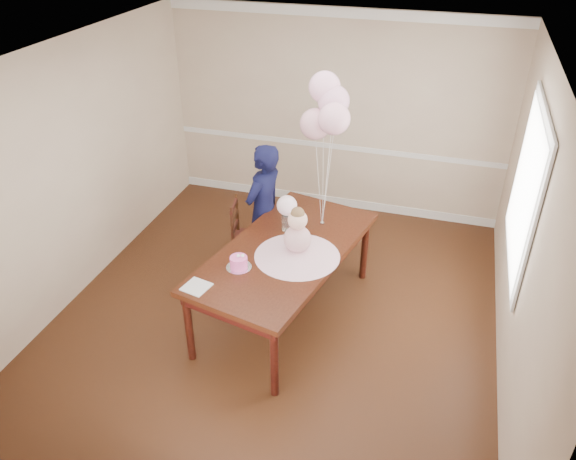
{
  "coord_description": "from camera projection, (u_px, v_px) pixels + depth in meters",
  "views": [
    {
      "loc": [
        1.47,
        -4.5,
        3.91
      ],
      "look_at": [
        0.11,
        -0.02,
        1.05
      ],
      "focal_mm": 35.0,
      "sensor_mm": 36.0,
      "label": 1
    }
  ],
  "objects": [
    {
      "name": "cake_platter",
      "position": [
        239.0,
        267.0,
        5.32
      ],
      "size": [
        0.29,
        0.29,
        0.01
      ],
      "primitive_type": "cylinder",
      "rotation": [
        0.0,
        0.0,
        -0.21
      ],
      "color": "silver",
      "rests_on": "dining_table_top"
    },
    {
      "name": "balloon_b",
      "position": [
        334.0,
        119.0,
        5.28
      ],
      "size": [
        0.31,
        0.31,
        0.31
      ],
      "primitive_type": "sphere",
      "color": "#F3ACC2",
      "rests_on": "balloon_ribbon_b"
    },
    {
      "name": "chair_back_post_l",
      "position": [
        232.0,
        226.0,
        6.32
      ],
      "size": [
        0.04,
        0.04,
        0.49
      ],
      "primitive_type": "cylinder",
      "rotation": [
        0.0,
        0.0,
        0.19
      ],
      "color": "#37190F",
      "rests_on": "dining_chair_seat"
    },
    {
      "name": "baby_torso",
      "position": [
        297.0,
        239.0,
        5.39
      ],
      "size": [
        0.27,
        0.27,
        0.27
      ],
      "primitive_type": "sphere",
      "color": "pink",
      "rests_on": "baby_skirt"
    },
    {
      "name": "chair_back_post_r",
      "position": [
        237.0,
        212.0,
        6.59
      ],
      "size": [
        0.04,
        0.04,
        0.49
      ],
      "primitive_type": "cylinder",
      "rotation": [
        0.0,
        0.0,
        0.19
      ],
      "color": "#3E2010",
      "rests_on": "dining_chair_seat"
    },
    {
      "name": "chair_leg_bl",
      "position": [
        240.0,
        245.0,
        6.83
      ],
      "size": [
        0.04,
        0.04,
        0.38
      ],
      "primitive_type": "cylinder",
      "rotation": [
        0.0,
        0.0,
        0.19
      ],
      "color": "#3E1911",
      "rests_on": "floor"
    },
    {
      "name": "floor",
      "position": [
        279.0,
        310.0,
        6.08
      ],
      "size": [
        4.5,
        5.0,
        0.0
      ],
      "primitive_type": "cube",
      "color": "black",
      "rests_on": "ground"
    },
    {
      "name": "wall_back",
      "position": [
        336.0,
        114.0,
        7.42
      ],
      "size": [
        4.5,
        0.02,
        2.7
      ],
      "primitive_type": "cube",
      "color": "tan",
      "rests_on": "floor"
    },
    {
      "name": "chair_leg_fr",
      "position": [
        262.0,
        262.0,
        6.53
      ],
      "size": [
        0.04,
        0.04,
        0.38
      ],
      "primitive_type": "cylinder",
      "rotation": [
        0.0,
        0.0,
        0.19
      ],
      "color": "#32170D",
      "rests_on": "floor"
    },
    {
      "name": "birthday_cake",
      "position": [
        239.0,
        262.0,
        5.29
      ],
      "size": [
        0.2,
        0.2,
        0.11
      ],
      "primitive_type": "cylinder",
      "rotation": [
        0.0,
        0.0,
        -0.21
      ],
      "color": "#FF50B1",
      "rests_on": "cake_platter"
    },
    {
      "name": "woman",
      "position": [
        264.0,
        211.0,
        6.33
      ],
      "size": [
        0.54,
        0.67,
        1.59
      ],
      "primitive_type": "imported",
      "rotation": [
        0.0,
        0.0,
        -1.87
      ],
      "color": "black",
      "rests_on": "floor"
    },
    {
      "name": "window_blinds",
      "position": [
        524.0,
        190.0,
        5.13
      ],
      "size": [
        0.01,
        1.5,
        1.4
      ],
      "primitive_type": "cube",
      "color": "white",
      "rests_on": "wall_right"
    },
    {
      "name": "balloon_ribbon_c",
      "position": [
        327.0,
        173.0,
        5.74
      ],
      "size": [
        0.05,
        0.1,
        1.15
      ],
      "primitive_type": "cylinder",
      "rotation": [
        -0.09,
        0.02,
        -0.21
      ],
      "color": "white",
      "rests_on": "balloon_weight"
    },
    {
      "name": "cake_flower_a",
      "position": [
        238.0,
        256.0,
        5.25
      ],
      "size": [
        0.03,
        0.03,
        0.03
      ],
      "primitive_type": "sphere",
      "color": "white",
      "rests_on": "birthday_cake"
    },
    {
      "name": "chair_slat_low",
      "position": [
        235.0,
        227.0,
        6.51
      ],
      "size": [
        0.09,
        0.35,
        0.04
      ],
      "primitive_type": "cube",
      "rotation": [
        0.0,
        0.0,
        0.19
      ],
      "color": "#38150F",
      "rests_on": "dining_chair_seat"
    },
    {
      "name": "table_leg_fl",
      "position": [
        189.0,
        327.0,
        5.27
      ],
      "size": [
        0.09,
        0.09,
        0.78
      ],
      "primitive_type": "cylinder",
      "rotation": [
        0.0,
        0.0,
        -0.21
      ],
      "color": "black",
      "rests_on": "floor"
    },
    {
      "name": "roses_near",
      "position": [
        287.0,
        205.0,
        5.77
      ],
      "size": [
        0.21,
        0.21,
        0.21
      ],
      "primitive_type": "sphere",
      "color": "white",
      "rests_on": "rose_vase_near"
    },
    {
      "name": "napkin",
      "position": [
        196.0,
        287.0,
        5.06
      ],
      "size": [
        0.26,
        0.26,
        0.01
      ],
      "primitive_type": "cube",
      "rotation": [
        0.0,
        0.0,
        -0.21
      ],
      "color": "silver",
      "rests_on": "dining_table_top"
    },
    {
      "name": "chair_slat_mid",
      "position": [
        235.0,
        216.0,
        6.44
      ],
      "size": [
        0.09,
        0.35,
        0.04
      ],
      "primitive_type": "cube",
      "rotation": [
        0.0,
        0.0,
        0.19
      ],
      "color": "#371B0F",
      "rests_on": "dining_chair_seat"
    },
    {
      "name": "baby_head",
      "position": [
        298.0,
        220.0,
        5.28
      ],
      "size": [
        0.19,
        0.19,
        0.19
      ],
      "primitive_type": "sphere",
      "color": "beige",
      "rests_on": "baby_torso"
    },
    {
      "name": "balloon_weight",
      "position": [
        322.0,
        223.0,
        6.0
      ],
      "size": [
        0.05,
        0.05,
        0.02
      ],
      "primitive_type": "cylinder",
      "rotation": [
        0.0,
        0.0,
        -0.21
      ],
      "color": "silver",
      "rests_on": "dining_table_top"
    },
    {
      "name": "table_leg_fr",
      "position": [
        274.0,
        362.0,
        4.88
      ],
      "size": [
        0.09,
        0.09,
        0.78
      ],
      "primitive_type": "cylinder",
      "rotation": [
        0.0,
        0.0,
        -0.21
      ],
      "color": "black",
      "rests_on": "floor"
    },
    {
      "name": "table_leg_bl",
      "position": [
        293.0,
        229.0,
        6.79
      ],
      "size": [
        0.09,
        0.09,
        0.78
      ],
      "primitive_type": "cylinder",
      "rotation": [
        0.0,
        0.0,
        -0.21
      ],
      "color": "black",
      "rests_on": "floor"
    },
    {
      "name": "rose_vase_near",
      "position": [
        287.0,
        222.0,
        5.87
      ],
      "size": [
        0.13,
        0.13,
        0.18
      ],
      "primitive_type": "cylinder",
      "rotation": [
        0.0,
        0.0,
        -0.21
      ],
      "color": "silver",
      "rests_on": "dining_table_top"
    },
    {
      "name": "ceiling",
      "position": [
        276.0,
        58.0,
        4.67
      ],
      "size": [
        4.5,
        5.0,
        0.02
      ],
      "primitive_type": "cube",
      "color": "white",
      "rests_on": "wall_back"
    },
    {
      "name": "table_leg_br",
      "position": [
        365.0,
        249.0,
        6.4
      ],
      "size": [
        0.09,
        0.09,
        0.78
      ],
      "primitive_type": "cylinder",
      "rotation": [
        0.0,
        0.0,
        -0.21
      ],
      "color": "black",
      "rests_on": "floor"
    },
    {
      "name": "balloon_ribbon_d",
      "position": [
        323.0,
        166.0,
        5.74
      ],
      "size": [
        0.07,
        0.13,
        1.26
      ],
      "primitive_type": "cylinder",
      "rotation": [
        -0.09,
        -0.07,
        -0.21
      ],
      "color": "white",
      "rests_on": "balloon_weight"
    },
    {
      "name": "baby_skirt",
      "position": [
        297.0,
        251.0,
        5.46
      ],
      "size": [
        1.0,
        1.0,
        0.11
      ],
      "primitive_type": "cone",
      "rotation": [
        0.0,
        0.0,
        -0.21
      ],
      "color": "#E2A7B9",
      "rests_on": "dining_table_top"
    },
    {
      "name": "baseboard_trim",
      "position": [
        332.0,
        200.0,
        8.08
      ],
      "size": [
        4.5,
        0.02,
        0.12
      ],
      "primitive_type": "cube",
      "color": "white",
      "rests_on": "floor"
    },
    {
      "name": "balloon_ribbon_b",
      "position": [
        327.0,
        182.0,
        5.69
      ],
      "size": [
        0.1,
        0.08,
        1.04
      ],
      "primitive_type": "cylinder",
      "rotation": [
        0.05,
        0.1,
        -0.21
      ],
      "color": "white",
      "rests_on": "balloon_weight"
    },
    {
      "name": "dining_table_top",
      "position": [
        285.0,
        251.0,
        5.61
      ],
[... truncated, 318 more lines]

